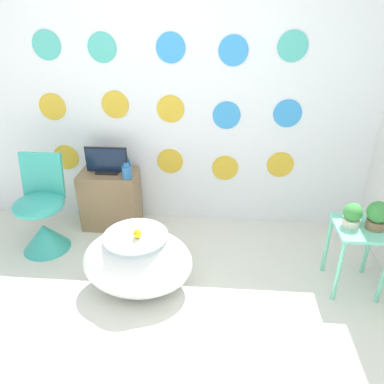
{
  "coord_description": "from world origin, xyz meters",
  "views": [
    {
      "loc": [
        0.47,
        -1.58,
        2.03
      ],
      "look_at": [
        0.28,
        0.84,
        0.77
      ],
      "focal_mm": 35.0,
      "sensor_mm": 36.0,
      "label": 1
    }
  ],
  "objects_px": {
    "potted_plant_left": "(352,215)",
    "bathtub": "(138,262)",
    "vase": "(127,172)",
    "chair": "(43,221)",
    "potted_plant_right": "(378,215)",
    "tv": "(107,162)"
  },
  "relations": [
    {
      "from": "bathtub",
      "to": "tv",
      "type": "relative_size",
      "value": 2.1
    },
    {
      "from": "chair",
      "to": "potted_plant_right",
      "type": "bearing_deg",
      "value": -6.78
    },
    {
      "from": "chair",
      "to": "potted_plant_left",
      "type": "xyz_separation_m",
      "value": [
        2.51,
        -0.31,
        0.36
      ]
    },
    {
      "from": "tv",
      "to": "vase",
      "type": "height_order",
      "value": "tv"
    },
    {
      "from": "bathtub",
      "to": "chair",
      "type": "height_order",
      "value": "chair"
    },
    {
      "from": "bathtub",
      "to": "vase",
      "type": "relative_size",
      "value": 5.75
    },
    {
      "from": "potted_plant_left",
      "to": "bathtub",
      "type": "bearing_deg",
      "value": -173.63
    },
    {
      "from": "potted_plant_right",
      "to": "tv",
      "type": "bearing_deg",
      "value": 161.03
    },
    {
      "from": "bathtub",
      "to": "chair",
      "type": "distance_m",
      "value": 1.07
    },
    {
      "from": "chair",
      "to": "potted_plant_right",
      "type": "height_order",
      "value": "chair"
    },
    {
      "from": "chair",
      "to": "potted_plant_right",
      "type": "relative_size",
      "value": 4.05
    },
    {
      "from": "bathtub",
      "to": "potted_plant_right",
      "type": "xyz_separation_m",
      "value": [
        1.73,
        0.16,
        0.4
      ]
    },
    {
      "from": "potted_plant_right",
      "to": "chair",
      "type": "bearing_deg",
      "value": 173.22
    },
    {
      "from": "chair",
      "to": "potted_plant_left",
      "type": "relative_size",
      "value": 4.64
    },
    {
      "from": "bathtub",
      "to": "potted_plant_left",
      "type": "xyz_separation_m",
      "value": [
        1.56,
        0.17,
        0.38
      ]
    },
    {
      "from": "vase",
      "to": "potted_plant_right",
      "type": "xyz_separation_m",
      "value": [
        1.97,
        -0.65,
        0.03
      ]
    },
    {
      "from": "vase",
      "to": "potted_plant_left",
      "type": "bearing_deg",
      "value": -19.38
    },
    {
      "from": "bathtub",
      "to": "vase",
      "type": "distance_m",
      "value": 0.92
    },
    {
      "from": "tv",
      "to": "potted_plant_left",
      "type": "xyz_separation_m",
      "value": [
        2.01,
        -0.74,
        -0.04
      ]
    },
    {
      "from": "bathtub",
      "to": "tv",
      "type": "xyz_separation_m",
      "value": [
        -0.46,
        0.91,
        0.42
      ]
    },
    {
      "from": "bathtub",
      "to": "vase",
      "type": "xyz_separation_m",
      "value": [
        -0.24,
        0.81,
        0.37
      ]
    },
    {
      "from": "bathtub",
      "to": "chair",
      "type": "relative_size",
      "value": 0.96
    }
  ]
}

